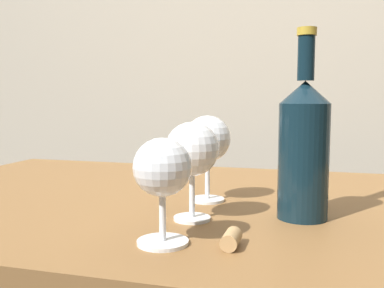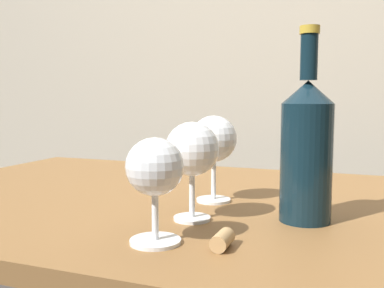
% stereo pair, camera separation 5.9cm
% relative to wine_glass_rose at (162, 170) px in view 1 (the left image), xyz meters
% --- Properties ---
extents(dining_table, '(1.39, 0.77, 0.71)m').
position_rel_wine_glass_rose_xyz_m(dining_table, '(0.03, 0.26, -0.19)').
color(dining_table, brown).
rests_on(dining_table, ground_plane).
extents(wine_glass_rose, '(0.08, 0.08, 0.14)m').
position_rel_wine_glass_rose_xyz_m(wine_glass_rose, '(0.00, 0.00, 0.00)').
color(wine_glass_rose, white).
rests_on(wine_glass_rose, dining_table).
extents(wine_glass_chardonnay, '(0.08, 0.08, 0.15)m').
position_rel_wine_glass_rose_xyz_m(wine_glass_chardonnay, '(0.01, 0.12, 0.01)').
color(wine_glass_chardonnay, white).
rests_on(wine_glass_chardonnay, dining_table).
extents(wine_glass_pinot, '(0.08, 0.08, 0.16)m').
position_rel_wine_glass_rose_xyz_m(wine_glass_pinot, '(-0.00, 0.25, 0.01)').
color(wine_glass_pinot, white).
rests_on(wine_glass_pinot, dining_table).
extents(wine_bottle, '(0.08, 0.08, 0.30)m').
position_rel_wine_glass_rose_xyz_m(wine_bottle, '(0.17, 0.18, 0.02)').
color(wine_bottle, '#0F232D').
rests_on(wine_bottle, dining_table).
extents(cork, '(0.02, 0.04, 0.02)m').
position_rel_wine_glass_rose_xyz_m(cork, '(0.09, 0.01, -0.09)').
color(cork, tan).
rests_on(cork, dining_table).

